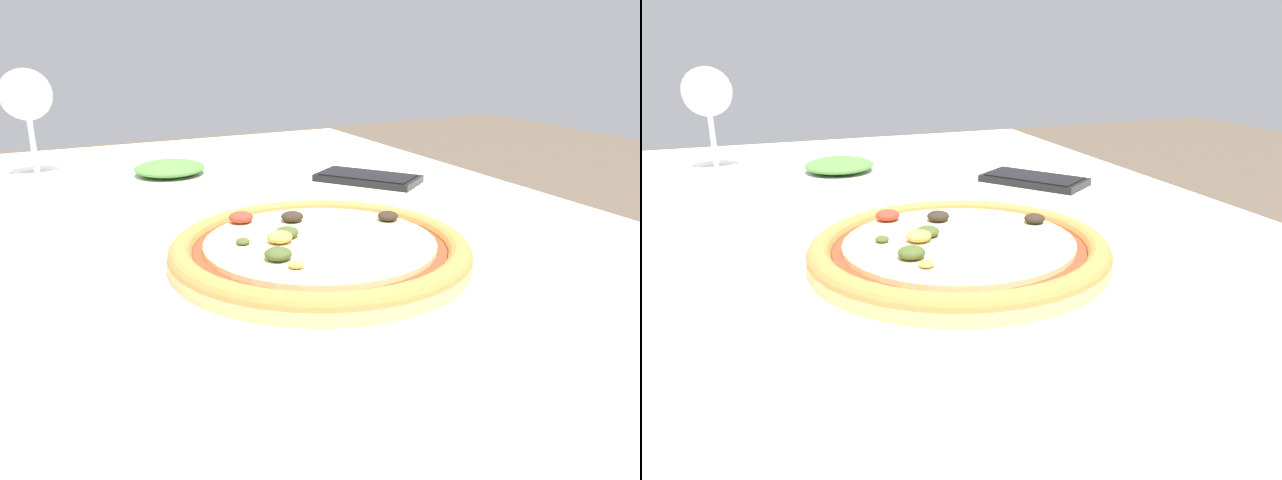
{
  "view_description": "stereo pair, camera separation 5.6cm",
  "coord_description": "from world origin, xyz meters",
  "views": [
    {
      "loc": [
        -0.05,
        -0.65,
        0.97
      ],
      "look_at": [
        0.18,
        -0.18,
        0.79
      ],
      "focal_mm": 35.0,
      "sensor_mm": 36.0,
      "label": 1
    },
    {
      "loc": [
        -0.0,
        -0.67,
        0.97
      ],
      "look_at": [
        0.18,
        -0.18,
        0.79
      ],
      "focal_mm": 35.0,
      "sensor_mm": 36.0,
      "label": 2
    }
  ],
  "objects": [
    {
      "name": "wine_glass_far_right",
      "position": [
        -0.02,
        0.35,
        0.87
      ],
      "size": [
        0.07,
        0.07,
        0.16
      ],
      "color": "silver",
      "rests_on": "dining_table"
    },
    {
      "name": "cell_phone",
      "position": [
        0.4,
        0.1,
        0.76
      ],
      "size": [
        0.14,
        0.16,
        0.01
      ],
      "color": "black",
      "rests_on": "dining_table"
    },
    {
      "name": "dining_table",
      "position": [
        0.0,
        0.0,
        0.67
      ],
      "size": [
        1.15,
        1.12,
        0.76
      ],
      "color": "brown",
      "rests_on": "ground_plane"
    },
    {
      "name": "side_plate",
      "position": [
        0.14,
        0.22,
        0.77
      ],
      "size": [
        0.17,
        0.17,
        0.03
      ],
      "color": "white",
      "rests_on": "dining_table"
    },
    {
      "name": "pizza_plate",
      "position": [
        0.18,
        -0.18,
        0.77
      ],
      "size": [
        0.32,
        0.32,
        0.04
      ],
      "color": "white",
      "rests_on": "dining_table"
    }
  ]
}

